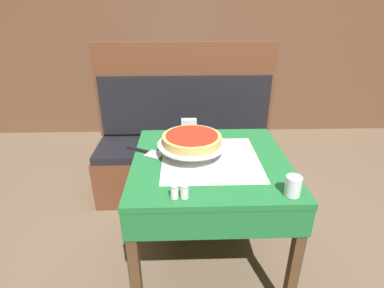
# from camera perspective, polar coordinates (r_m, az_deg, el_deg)

# --- Properties ---
(ground_plane) EXTENTS (14.00, 14.00, 0.00)m
(ground_plane) POSITION_cam_1_polar(r_m,az_deg,el_deg) (2.10, 2.94, -20.93)
(ground_plane) COLOR brown
(dining_table_front) EXTENTS (0.85, 0.85, 0.74)m
(dining_table_front) POSITION_cam_1_polar(r_m,az_deg,el_deg) (1.70, 3.41, -6.03)
(dining_table_front) COLOR #1E6B33
(dining_table_front) RESTS_ON ground_plane
(dining_table_rear) EXTENTS (0.66, 0.66, 0.74)m
(dining_table_rear) POSITION_cam_1_polar(r_m,az_deg,el_deg) (3.24, -2.44, 9.23)
(dining_table_rear) COLOR #194799
(dining_table_rear) RESTS_ON ground_plane
(booth_bench) EXTENTS (1.46, 0.49, 1.24)m
(booth_bench) POSITION_cam_1_polar(r_m,az_deg,el_deg) (2.54, -1.16, -1.91)
(booth_bench) COLOR brown
(booth_bench) RESTS_ON ground_plane
(back_wall_panel) EXTENTS (6.00, 0.04, 2.40)m
(back_wall_panel) POSITION_cam_1_polar(r_m,az_deg,el_deg) (3.65, 0.48, 20.35)
(back_wall_panel) COLOR brown
(back_wall_panel) RESTS_ON ground_plane
(pizza_pan_stand) EXTENTS (0.38, 0.38, 0.08)m
(pizza_pan_stand) POSITION_cam_1_polar(r_m,az_deg,el_deg) (1.64, -0.03, -0.16)
(pizza_pan_stand) COLOR #ADADB2
(pizza_pan_stand) RESTS_ON dining_table_front
(deep_dish_pizza) EXTENTS (0.32, 0.32, 0.05)m
(deep_dish_pizza) POSITION_cam_1_polar(r_m,az_deg,el_deg) (1.63, -0.03, 0.95)
(deep_dish_pizza) COLOR tan
(deep_dish_pizza) RESTS_ON pizza_pan_stand
(pizza_server) EXTENTS (0.23, 0.16, 0.01)m
(pizza_server) POSITION_cam_1_polar(r_m,az_deg,el_deg) (1.73, -8.83, -1.48)
(pizza_server) COLOR #BCBCC1
(pizza_server) RESTS_ON dining_table_front
(water_glass_near) EXTENTS (0.07, 0.07, 0.09)m
(water_glass_near) POSITION_cam_1_polar(r_m,az_deg,el_deg) (1.40, 18.70, -7.58)
(water_glass_near) COLOR silver
(water_glass_near) RESTS_ON dining_table_front
(salt_shaker) EXTENTS (0.04, 0.04, 0.07)m
(salt_shaker) POSITION_cam_1_polar(r_m,az_deg,el_deg) (1.32, -3.37, -9.06)
(salt_shaker) COLOR silver
(salt_shaker) RESTS_ON dining_table_front
(pepper_shaker) EXTENTS (0.04, 0.04, 0.06)m
(pepper_shaker) POSITION_cam_1_polar(r_m,az_deg,el_deg) (1.32, -1.45, -9.06)
(pepper_shaker) COLOR silver
(pepper_shaker) RESTS_ON dining_table_front
(napkin_holder) EXTENTS (0.10, 0.05, 0.09)m
(napkin_holder) POSITION_cam_1_polar(r_m,az_deg,el_deg) (1.97, -0.58, 3.50)
(napkin_holder) COLOR #B2B2B7
(napkin_holder) RESTS_ON dining_table_front
(condiment_caddy) EXTENTS (0.12, 0.12, 0.17)m
(condiment_caddy) POSITION_cam_1_polar(r_m,az_deg,el_deg) (3.10, -4.07, 11.73)
(condiment_caddy) COLOR black
(condiment_caddy) RESTS_ON dining_table_rear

